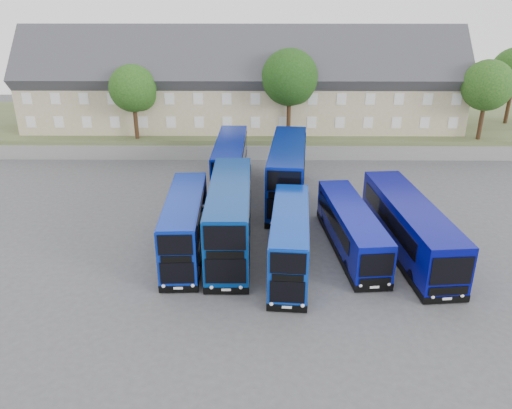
% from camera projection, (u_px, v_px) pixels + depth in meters
% --- Properties ---
extents(ground, '(120.00, 120.00, 0.00)m').
position_uv_depth(ground, '(276.00, 281.00, 30.52)').
color(ground, '#48484D').
rests_on(ground, ground).
extents(retaining_wall, '(70.00, 0.40, 1.50)m').
position_uv_depth(retaining_wall, '(269.00, 153.00, 52.30)').
color(retaining_wall, slate).
rests_on(retaining_wall, ground).
extents(earth_bank, '(80.00, 20.00, 2.00)m').
position_uv_depth(earth_bank, '(268.00, 127.00, 61.40)').
color(earth_bank, '#525932').
rests_on(earth_bank, ground).
extents(terrace_row, '(48.00, 10.40, 11.20)m').
position_uv_depth(terrace_row, '(242.00, 86.00, 55.55)').
color(terrace_row, tan).
rests_on(terrace_row, earth_bank).
extents(dd_front_left, '(2.68, 10.12, 3.99)m').
position_uv_depth(dd_front_left, '(185.00, 227.00, 32.98)').
color(dd_front_left, '#08239D').
rests_on(dd_front_left, ground).
extents(dd_front_mid, '(2.79, 11.73, 4.65)m').
position_uv_depth(dd_front_mid, '(230.00, 218.00, 33.46)').
color(dd_front_mid, navy).
rests_on(dd_front_mid, ground).
extents(dd_front_right, '(3.01, 9.93, 3.89)m').
position_uv_depth(dd_front_right, '(290.00, 242.00, 31.12)').
color(dd_front_right, '#0932A7').
rests_on(dd_front_right, ground).
extents(dd_rear_left, '(2.69, 10.99, 4.35)m').
position_uv_depth(dd_rear_left, '(231.00, 165.00, 44.13)').
color(dd_rear_left, '#071A8D').
rests_on(dd_rear_left, ground).
extents(dd_rear_right, '(3.94, 12.31, 4.81)m').
position_uv_depth(dd_rear_right, '(287.00, 173.00, 41.53)').
color(dd_rear_right, '#071A8B').
rests_on(dd_rear_right, ground).
extents(coach_east_a, '(3.39, 11.18, 3.01)m').
position_uv_depth(coach_east_a, '(351.00, 230.00, 33.70)').
color(coach_east_a, '#070E8D').
rests_on(coach_east_a, ground).
extents(coach_east_b, '(3.82, 13.05, 3.52)m').
position_uv_depth(coach_east_b, '(409.00, 228.00, 33.36)').
color(coach_east_b, '#060978').
rests_on(coach_east_b, ground).
extents(tree_west, '(4.80, 4.80, 7.65)m').
position_uv_depth(tree_west, '(135.00, 90.00, 50.94)').
color(tree_west, '#382314').
rests_on(tree_west, earth_bank).
extents(tree_mid, '(5.76, 5.76, 9.18)m').
position_uv_depth(tree_mid, '(291.00, 79.00, 50.89)').
color(tree_mid, '#382314').
rests_on(tree_mid, earth_bank).
extents(tree_east, '(5.12, 5.12, 8.16)m').
position_uv_depth(tree_east, '(488.00, 87.00, 50.54)').
color(tree_east, '#382314').
rests_on(tree_east, earth_bank).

